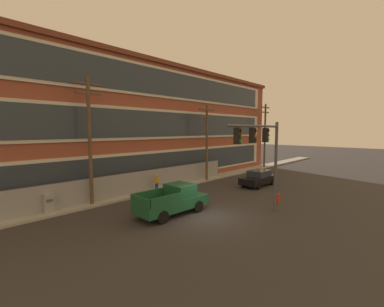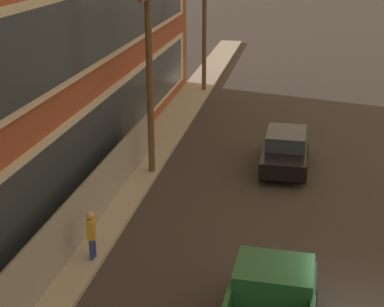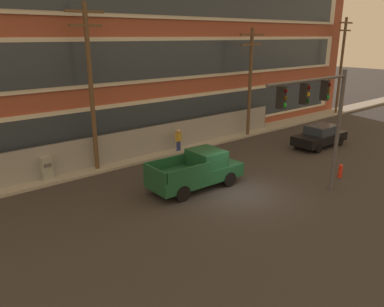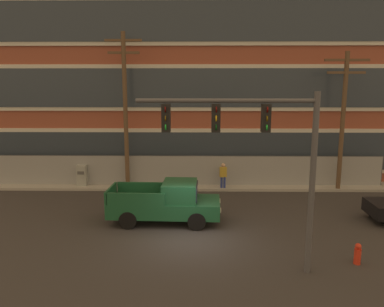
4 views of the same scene
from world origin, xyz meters
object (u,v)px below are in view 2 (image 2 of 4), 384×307
at_px(utility_pole_midblock, 149,63).
at_px(utility_pole_far_east, 205,8).
at_px(sedan_black, 285,150).
at_px(pedestrian_near_cabinet, 92,234).

bearing_deg(utility_pole_midblock, utility_pole_far_east, 0.67).
relative_size(sedan_black, utility_pole_far_east, 0.48).
distance_m(sedan_black, pedestrian_near_cabinet, 10.26).
bearing_deg(sedan_black, utility_pole_far_east, 24.96).
bearing_deg(utility_pole_far_east, pedestrian_near_cabinet, -179.61).
bearing_deg(pedestrian_near_cabinet, utility_pole_far_east, 0.39).
bearing_deg(utility_pole_far_east, sedan_black, -155.04).
bearing_deg(sedan_black, utility_pole_midblock, 108.58).
xyz_separation_m(sedan_black, utility_pole_far_east, (11.72, 5.46, 4.32)).
height_order(utility_pole_midblock, pedestrian_near_cabinet, utility_pole_midblock).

